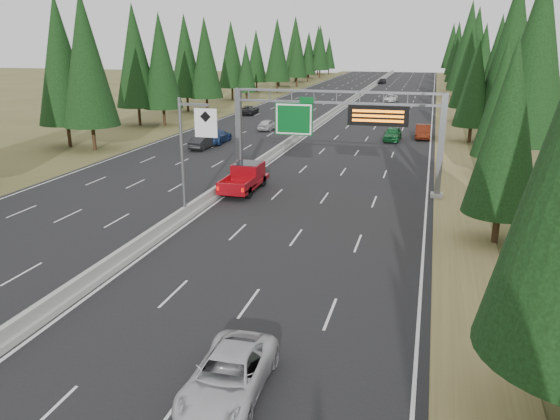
# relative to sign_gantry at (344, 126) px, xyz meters

# --- Properties ---
(road) EXTENTS (32.00, 260.00, 0.08)m
(road) POSITION_rel_sign_gantry_xyz_m (-8.92, 45.12, -5.23)
(road) COLOR black
(road) RESTS_ON ground
(shoulder_right) EXTENTS (3.60, 260.00, 0.06)m
(shoulder_right) POSITION_rel_sign_gantry_xyz_m (8.88, 45.12, -5.24)
(shoulder_right) COLOR olive
(shoulder_right) RESTS_ON ground
(shoulder_left) EXTENTS (3.60, 260.00, 0.06)m
(shoulder_left) POSITION_rel_sign_gantry_xyz_m (-26.72, 45.12, -5.24)
(shoulder_left) COLOR brown
(shoulder_left) RESTS_ON ground
(median_barrier) EXTENTS (0.70, 260.00, 0.85)m
(median_barrier) POSITION_rel_sign_gantry_xyz_m (-8.92, 45.12, -4.85)
(median_barrier) COLOR gray
(median_barrier) RESTS_ON road
(sign_gantry) EXTENTS (16.75, 0.98, 7.80)m
(sign_gantry) POSITION_rel_sign_gantry_xyz_m (0.00, 0.00, 0.00)
(sign_gantry) COLOR slate
(sign_gantry) RESTS_ON road
(hov_sign_pole) EXTENTS (2.80, 0.50, 8.00)m
(hov_sign_pole) POSITION_rel_sign_gantry_xyz_m (-8.33, -9.92, -0.54)
(hov_sign_pole) COLOR slate
(hov_sign_pole) RESTS_ON road
(tree_row_right) EXTENTS (11.56, 240.11, 18.70)m
(tree_row_right) POSITION_rel_sign_gantry_xyz_m (13.34, 35.24, 4.07)
(tree_row_right) COLOR black
(tree_row_right) RESTS_ON ground
(tree_row_left) EXTENTS (11.98, 239.42, 18.90)m
(tree_row_left) POSITION_rel_sign_gantry_xyz_m (-30.94, 36.80, 3.94)
(tree_row_left) COLOR black
(tree_row_left) RESTS_ON ground
(silver_minivan) EXTENTS (2.54, 5.26, 1.44)m
(silver_minivan) POSITION_rel_sign_gantry_xyz_m (0.56, -26.88, -4.47)
(silver_minivan) COLOR silver
(silver_minivan) RESTS_ON road
(red_pickup) EXTENTS (2.27, 6.36, 2.07)m
(red_pickup) POSITION_rel_sign_gantry_xyz_m (-7.42, -1.61, -4.04)
(red_pickup) COLOR black
(red_pickup) RESTS_ON road
(car_ahead_green) EXTENTS (2.05, 4.73, 1.59)m
(car_ahead_green) POSITION_rel_sign_gantry_xyz_m (2.15, 24.21, -4.39)
(car_ahead_green) COLOR #145B29
(car_ahead_green) RESTS_ON road
(car_ahead_dkred) EXTENTS (1.85, 5.03, 1.65)m
(car_ahead_dkred) POSITION_rel_sign_gantry_xyz_m (5.58, 26.74, -4.37)
(car_ahead_dkred) COLOR #551A0C
(car_ahead_dkred) RESTS_ON road
(car_ahead_dkgrey) EXTENTS (2.36, 4.99, 1.40)m
(car_ahead_dkgrey) POSITION_rel_sign_gantry_xyz_m (-1.51, 54.72, -4.49)
(car_ahead_dkgrey) COLOR #232326
(car_ahead_dkgrey) RESTS_ON road
(car_ahead_white) EXTENTS (2.38, 5.06, 1.40)m
(car_ahead_white) POSITION_rel_sign_gantry_xyz_m (-1.49, 67.80, -4.49)
(car_ahead_white) COLOR white
(car_ahead_white) RESTS_ON road
(car_ahead_far) EXTENTS (2.18, 4.56, 1.51)m
(car_ahead_far) POSITION_rel_sign_gantry_xyz_m (-7.42, 114.47, -4.44)
(car_ahead_far) COLOR black
(car_ahead_far) RESTS_ON road
(car_onc_near) EXTENTS (1.79, 4.46, 1.44)m
(car_onc_near) POSITION_rel_sign_gantry_xyz_m (-17.60, 13.46, -4.47)
(car_onc_near) COLOR black
(car_onc_near) RESTS_ON road
(car_onc_blue) EXTENTS (2.46, 5.75, 1.65)m
(car_onc_blue) POSITION_rel_sign_gantry_xyz_m (-17.50, 17.10, -4.36)
(car_onc_blue) COLOR navy
(car_onc_blue) RESTS_ON road
(car_onc_white) EXTENTS (1.90, 4.28, 1.43)m
(car_onc_white) POSITION_rel_sign_gantry_xyz_m (-14.49, 27.95, -4.47)
(car_onc_white) COLOR #BEBEBE
(car_onc_white) RESTS_ON road
(car_onc_far) EXTENTS (2.72, 5.27, 1.42)m
(car_onc_far) POSITION_rel_sign_gantry_xyz_m (-22.06, 42.68, -4.48)
(car_onc_far) COLOR black
(car_onc_far) RESTS_ON road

